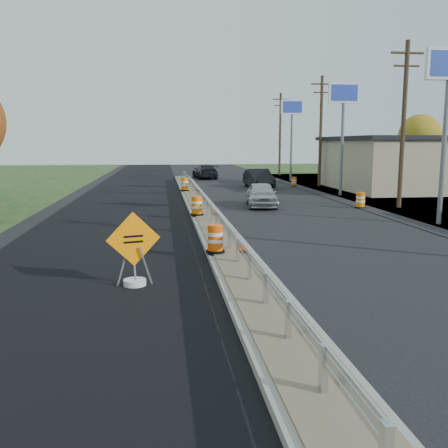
{
  "coord_description": "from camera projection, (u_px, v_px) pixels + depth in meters",
  "views": [
    {
      "loc": [
        -2.23,
        -18.44,
        3.75
      ],
      "look_at": [
        -0.22,
        -2.32,
        1.1
      ],
      "focal_mm": 40.0,
      "sensor_mm": 36.0,
      "label": 1
    }
  ],
  "objects": [
    {
      "name": "caution_sign",
      "position": [
        134.0,
        267.0,
        13.16
      ],
      "size": [
        1.39,
        0.6,
        1.98
      ],
      "rotation": [
        0.0,
        0.0,
        0.28
      ],
      "color": "white",
      "rests_on": "ground"
    },
    {
      "name": "car_dark_mid",
      "position": [
        259.0,
        178.0,
        41.98
      ],
      "size": [
        1.96,
        4.95,
        1.6
      ],
      "primitive_type": "imported",
      "rotation": [
        0.0,
        0.0,
        0.06
      ],
      "color": "black",
      "rests_on": "ground"
    },
    {
      "name": "tree_far_yellow",
      "position": [
        420.0,
        136.0,
        54.69
      ],
      "size": [
        4.62,
        4.62,
        6.86
      ],
      "color": "#473523",
      "rests_on": "ground"
    },
    {
      "name": "barrel_median_near",
      "position": [
        215.0,
        239.0,
        16.12
      ],
      "size": [
        0.62,
        0.62,
        0.9
      ],
      "color": "black",
      "rests_on": "median"
    },
    {
      "name": "barrel_shoulder_mid",
      "position": [
        294.0,
        182.0,
        43.4
      ],
      "size": [
        0.55,
        0.55,
        0.81
      ],
      "color": "black",
      "rests_on": "ground"
    },
    {
      "name": "utility_pole_north",
      "position": [
        280.0,
        133.0,
        57.75
      ],
      "size": [
        1.9,
        0.26,
        9.4
      ],
      "color": "#473523",
      "rests_on": "ground"
    },
    {
      "name": "retail_building_near",
      "position": [
        447.0,
        163.0,
        40.75
      ],
      "size": [
        18.5,
        12.5,
        4.27
      ],
      "color": "tan",
      "rests_on": "ground"
    },
    {
      "name": "barrel_shoulder_near",
      "position": [
        360.0,
        201.0,
        28.93
      ],
      "size": [
        0.63,
        0.63,
        0.92
      ],
      "color": "black",
      "rests_on": "ground"
    },
    {
      "name": "car_silver",
      "position": [
        261.0,
        194.0,
        29.58
      ],
      "size": [
        2.17,
        4.41,
        1.45
      ],
      "primitive_type": "imported",
      "rotation": [
        0.0,
        0.0,
        -0.11
      ],
      "color": "#B4B4B9",
      "rests_on": "ground"
    },
    {
      "name": "utility_pole_nmid",
      "position": [
        321.0,
        129.0,
        43.06
      ],
      "size": [
        1.9,
        0.26,
        9.4
      ],
      "color": "#473523",
      "rests_on": "ground"
    },
    {
      "name": "milled_overlay",
      "position": [
        124.0,
        210.0,
        28.19
      ],
      "size": [
        7.2,
        120.0,
        0.01
      ],
      "primitive_type": "cube",
      "color": "black",
      "rests_on": "ground"
    },
    {
      "name": "pylon_sign_mid",
      "position": [
        344.0,
        103.0,
        34.85
      ],
      "size": [
        2.2,
        0.3,
        7.9
      ],
      "color": "slate",
      "rests_on": "ground"
    },
    {
      "name": "barrel_median_mid",
      "position": [
        197.0,
        206.0,
        24.48
      ],
      "size": [
        0.64,
        0.64,
        0.94
      ],
      "color": "black",
      "rests_on": "median"
    },
    {
      "name": "car_dark_far",
      "position": [
        205.0,
        171.0,
        52.84
      ],
      "size": [
        2.59,
        5.38,
        1.51
      ],
      "primitive_type": "imported",
      "rotation": [
        0.0,
        0.0,
        3.23
      ],
      "color": "black",
      "rests_on": "ground"
    },
    {
      "name": "ground",
      "position": [
        222.0,
        243.0,
        18.94
      ],
      "size": [
        140.0,
        140.0,
        0.0
      ],
      "primitive_type": "plane",
      "color": "black",
      "rests_on": "ground"
    },
    {
      "name": "guardrail",
      "position": [
        203.0,
        198.0,
        27.64
      ],
      "size": [
        0.1,
        46.15,
        0.72
      ],
      "color": "silver",
      "rests_on": "median"
    },
    {
      "name": "median",
      "position": [
        204.0,
        211.0,
        26.76
      ],
      "size": [
        1.6,
        55.0,
        0.23
      ],
      "color": "gray",
      "rests_on": "ground"
    },
    {
      "name": "barrel_median_far",
      "position": [
        185.0,
        185.0,
        37.0
      ],
      "size": [
        0.66,
        0.66,
        0.97
      ],
      "color": "black",
      "rests_on": "median"
    },
    {
      "name": "utility_pole_smid",
      "position": [
        403.0,
        122.0,
        28.37
      ],
      "size": [
        1.9,
        0.26,
        9.4
      ],
      "color": "#473523",
      "rests_on": "ground"
    },
    {
      "name": "pylon_sign_north",
      "position": [
        292.0,
        115.0,
        48.56
      ],
      "size": [
        2.2,
        0.3,
        7.9
      ],
      "color": "slate",
      "rests_on": "ground"
    }
  ]
}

